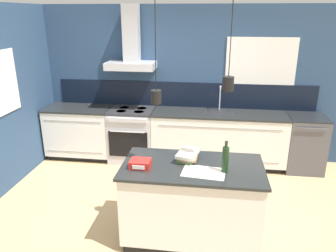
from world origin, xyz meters
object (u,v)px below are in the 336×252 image
(dishwasher, at_px, (304,143))
(bottle_on_island, at_px, (225,159))
(red_supply_box, at_px, (140,164))
(oven_range, at_px, (132,135))
(book_stack, at_px, (188,155))

(dishwasher, bearing_deg, bottle_on_island, -122.74)
(dishwasher, distance_m, red_supply_box, 3.13)
(oven_range, height_order, red_supply_box, red_supply_box)
(oven_range, xyz_separation_m, book_stack, (1.10, -1.87, 0.51))
(bottle_on_island, bearing_deg, dishwasher, 57.26)
(oven_range, relative_size, book_stack, 2.58)
(dishwasher, relative_size, red_supply_box, 4.20)
(oven_range, height_order, bottle_on_island, bottle_on_island)
(bottle_on_island, distance_m, book_stack, 0.48)
(oven_range, height_order, book_stack, book_stack)
(oven_range, height_order, dishwasher, same)
(bottle_on_island, relative_size, book_stack, 0.97)
(book_stack, distance_m, red_supply_box, 0.55)
(bottle_on_island, relative_size, red_supply_box, 1.58)
(oven_range, distance_m, red_supply_box, 2.26)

